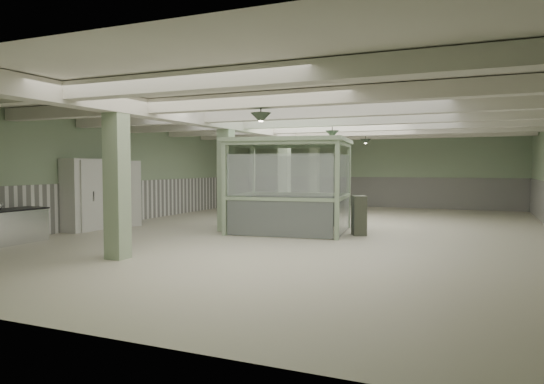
% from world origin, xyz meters
% --- Properties ---
extents(floor, '(20.00, 20.00, 0.00)m').
position_xyz_m(floor, '(0.00, 0.00, 0.00)').
color(floor, beige).
rests_on(floor, ground).
extents(ceiling, '(14.00, 20.00, 0.02)m').
position_xyz_m(ceiling, '(0.00, 0.00, 3.60)').
color(ceiling, white).
rests_on(ceiling, wall_back).
extents(wall_back, '(14.00, 0.02, 3.60)m').
position_xyz_m(wall_back, '(0.00, 10.00, 1.80)').
color(wall_back, '#90A684').
rests_on(wall_back, floor).
extents(wall_front, '(14.00, 0.02, 3.60)m').
position_xyz_m(wall_front, '(0.00, -10.00, 1.80)').
color(wall_front, '#90A684').
rests_on(wall_front, floor).
extents(wall_left, '(0.02, 20.00, 3.60)m').
position_xyz_m(wall_left, '(-7.00, 0.00, 1.80)').
color(wall_left, '#90A684').
rests_on(wall_left, floor).
extents(wainscot_left, '(0.05, 19.90, 1.50)m').
position_xyz_m(wainscot_left, '(-6.97, 0.00, 0.75)').
color(wainscot_left, white).
rests_on(wainscot_left, floor).
extents(wainscot_back, '(13.90, 0.05, 1.50)m').
position_xyz_m(wainscot_back, '(0.00, 9.97, 0.75)').
color(wainscot_back, white).
rests_on(wainscot_back, floor).
extents(girder, '(0.45, 19.90, 0.40)m').
position_xyz_m(girder, '(-2.50, 0.00, 3.38)').
color(girder, silver).
rests_on(girder, ceiling).
extents(beam_a, '(13.90, 0.35, 0.32)m').
position_xyz_m(beam_a, '(0.00, -7.50, 3.42)').
color(beam_a, silver).
rests_on(beam_a, ceiling).
extents(beam_b, '(13.90, 0.35, 0.32)m').
position_xyz_m(beam_b, '(0.00, -5.00, 3.42)').
color(beam_b, silver).
rests_on(beam_b, ceiling).
extents(beam_c, '(13.90, 0.35, 0.32)m').
position_xyz_m(beam_c, '(0.00, -2.50, 3.42)').
color(beam_c, silver).
rests_on(beam_c, ceiling).
extents(beam_d, '(13.90, 0.35, 0.32)m').
position_xyz_m(beam_d, '(0.00, 0.00, 3.42)').
color(beam_d, silver).
rests_on(beam_d, ceiling).
extents(beam_e, '(13.90, 0.35, 0.32)m').
position_xyz_m(beam_e, '(0.00, 2.50, 3.42)').
color(beam_e, silver).
rests_on(beam_e, ceiling).
extents(beam_f, '(13.90, 0.35, 0.32)m').
position_xyz_m(beam_f, '(0.00, 5.00, 3.42)').
color(beam_f, silver).
rests_on(beam_f, ceiling).
extents(beam_g, '(13.90, 0.35, 0.32)m').
position_xyz_m(beam_g, '(0.00, 7.50, 3.42)').
color(beam_g, silver).
rests_on(beam_g, ceiling).
extents(column_a, '(0.42, 0.42, 3.60)m').
position_xyz_m(column_a, '(-2.50, -6.00, 1.80)').
color(column_a, '#9FB692').
rests_on(column_a, floor).
extents(column_b, '(0.42, 0.42, 3.60)m').
position_xyz_m(column_b, '(-2.50, -1.00, 1.80)').
color(column_b, '#9FB692').
rests_on(column_b, floor).
extents(column_c, '(0.42, 0.42, 3.60)m').
position_xyz_m(column_c, '(-2.50, 4.00, 1.80)').
color(column_c, '#9FB692').
rests_on(column_c, floor).
extents(column_d, '(0.42, 0.42, 3.60)m').
position_xyz_m(column_d, '(-2.50, 8.00, 1.80)').
color(column_d, '#9FB692').
rests_on(column_d, floor).
extents(pendant_front, '(0.44, 0.44, 0.22)m').
position_xyz_m(pendant_front, '(0.50, -5.00, 3.05)').
color(pendant_front, '#303D2E').
rests_on(pendant_front, ceiling).
extents(pendant_mid, '(0.44, 0.44, 0.22)m').
position_xyz_m(pendant_mid, '(0.50, 0.50, 3.05)').
color(pendant_mid, '#303D2E').
rests_on(pendant_mid, ceiling).
extents(pendant_back, '(0.44, 0.44, 0.22)m').
position_xyz_m(pendant_back, '(0.50, 5.50, 3.05)').
color(pendant_back, '#303D2E').
rests_on(pendant_back, ceiling).
extents(walkin_cooler, '(1.07, 2.56, 2.34)m').
position_xyz_m(walkin_cooler, '(-6.62, -2.12, 1.17)').
color(walkin_cooler, white).
rests_on(walkin_cooler, floor).
extents(guard_booth, '(3.91, 3.43, 2.87)m').
position_xyz_m(guard_booth, '(-0.59, -0.36, 1.91)').
color(guard_booth, '#91A886').
rests_on(guard_booth, floor).
extents(filing_cabinet, '(0.56, 0.64, 1.16)m').
position_xyz_m(filing_cabinet, '(1.56, -0.29, 0.58)').
color(filing_cabinet, '#4E5244').
rests_on(filing_cabinet, floor).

